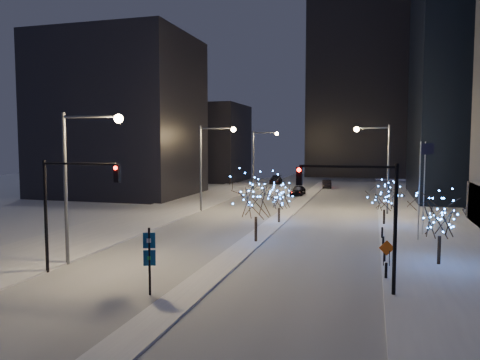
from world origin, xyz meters
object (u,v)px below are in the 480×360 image
(street_lamp_east, at_px, (380,157))
(holiday_tree_median_far, at_px, (279,196))
(street_lamp_w_mid, at_px, (209,156))
(car_far, at_px, (276,180))
(holiday_tree_median_near, at_px, (256,196))
(holiday_tree_plaza_near, at_px, (440,215))
(construction_sign, at_px, (387,250))
(holiday_tree_plaza_far, at_px, (385,197))
(car_near, at_px, (298,191))
(wayfinding_sign, at_px, (149,254))
(traffic_signal_east, at_px, (364,206))
(traffic_signal_west, at_px, (67,197))
(street_lamp_w_far, at_px, (259,152))
(street_lamp_w_near, at_px, (79,167))
(car_mid, at_px, (327,184))

(street_lamp_east, bearing_deg, holiday_tree_median_far, -137.91)
(street_lamp_w_mid, height_order, car_far, street_lamp_w_mid)
(holiday_tree_median_near, height_order, holiday_tree_plaza_near, holiday_tree_median_near)
(construction_sign, bearing_deg, holiday_tree_plaza_far, 76.42)
(car_near, xyz_separation_m, wayfinding_sign, (-0.38, -48.43, 1.44))
(traffic_signal_east, distance_m, car_far, 67.26)
(car_near, bearing_deg, traffic_signal_west, -96.69)
(street_lamp_w_far, height_order, traffic_signal_west, street_lamp_w_far)
(street_lamp_w_near, height_order, street_lamp_east, same)
(car_near, xyz_separation_m, car_mid, (3.00, 13.67, -0.06))
(traffic_signal_west, relative_size, car_mid, 1.60)
(street_lamp_w_near, xyz_separation_m, car_near, (7.44, 44.22, -5.72))
(street_lamp_east, distance_m, holiday_tree_plaza_far, 7.83)
(traffic_signal_west, xyz_separation_m, car_far, (-0.44, 65.74, -3.98))
(traffic_signal_east, xyz_separation_m, wayfinding_sign, (-10.82, -3.20, -2.54))
(holiday_tree_median_near, height_order, construction_sign, holiday_tree_median_near)
(holiday_tree_plaza_far, bearing_deg, holiday_tree_plaza_near, -78.19)
(street_lamp_w_mid, height_order, holiday_tree_median_far, street_lamp_w_mid)
(street_lamp_w_mid, xyz_separation_m, holiday_tree_median_far, (9.38, -5.71, -3.73))
(car_mid, xyz_separation_m, wayfinding_sign, (-3.38, -62.10, 1.50))
(car_near, relative_size, car_far, 0.84)
(holiday_tree_plaza_far, bearing_deg, car_mid, 103.73)
(street_lamp_w_near, bearing_deg, holiday_tree_median_far, 64.07)
(street_lamp_w_near, bearing_deg, car_near, 80.45)
(holiday_tree_median_near, relative_size, holiday_tree_median_far, 1.40)
(holiday_tree_plaza_near, bearing_deg, holiday_tree_median_near, 164.81)
(holiday_tree_median_near, xyz_separation_m, wayfinding_sign, (-2.29, -14.04, -1.60))
(street_lamp_w_far, xyz_separation_m, street_lamp_east, (19.02, -22.00, -0.05))
(street_lamp_east, xyz_separation_m, holiday_tree_plaza_far, (0.42, -6.93, -3.62))
(holiday_tree_median_near, relative_size, wayfinding_sign, 1.57)
(traffic_signal_east, bearing_deg, construction_sign, 76.92)
(street_lamp_w_near, bearing_deg, street_lamp_w_far, 90.00)
(street_lamp_east, bearing_deg, street_lamp_w_far, 130.85)
(car_near, bearing_deg, holiday_tree_plaza_far, -60.76)
(holiday_tree_plaza_far, bearing_deg, wayfinding_sign, -116.10)
(street_lamp_w_mid, bearing_deg, car_far, 89.92)
(traffic_signal_east, bearing_deg, street_lamp_east, 87.74)
(traffic_signal_west, relative_size, holiday_tree_median_near, 1.23)
(traffic_signal_west, bearing_deg, car_mid, 80.58)
(holiday_tree_median_far, height_order, holiday_tree_plaza_near, holiday_tree_plaza_near)
(car_far, bearing_deg, street_lamp_w_near, -95.83)
(holiday_tree_plaza_far, bearing_deg, street_lamp_w_mid, 168.56)
(car_near, height_order, holiday_tree_plaza_near, holiday_tree_plaza_near)
(holiday_tree_median_near, distance_m, holiday_tree_median_far, 9.51)
(street_lamp_w_mid, distance_m, holiday_tree_plaza_near, 29.48)
(street_lamp_w_far, bearing_deg, holiday_tree_median_near, -76.91)
(street_lamp_w_far, distance_m, wayfinding_sign, 54.83)
(construction_sign, bearing_deg, car_near, 93.81)
(street_lamp_w_mid, bearing_deg, street_lamp_east, 8.96)
(street_lamp_w_far, relative_size, holiday_tree_median_far, 2.45)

